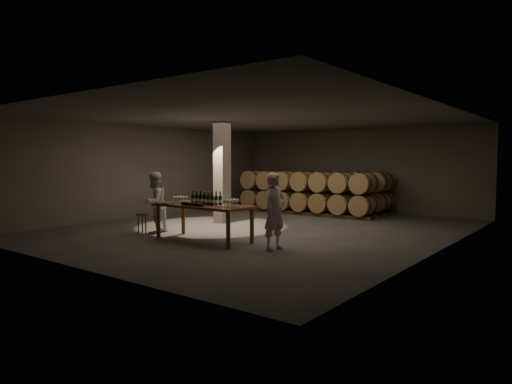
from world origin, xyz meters
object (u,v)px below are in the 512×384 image
Objects in this scene: notebook_near at (168,203)px; person_woman at (154,203)px; person_man at (275,211)px; tasting_table at (203,209)px; stool at (142,217)px; plate at (219,206)px; bottle_cluster at (206,200)px.

person_woman is at bearing 167.15° from notebook_near.
person_woman is (-3.97, -0.08, -0.02)m from person_man.
tasting_table is 4.69× the size of stool.
plate is 1.03× the size of notebook_near.
person_man is (2.85, 0.57, -0.06)m from notebook_near.
notebook_near is at bearing -151.73° from bottle_cluster.
bottle_cluster is (0.08, 0.02, 0.22)m from tasting_table.
notebook_near reaches higher than tasting_table.
plate is at bearing 72.25° from person_woman.
plate is 0.46× the size of stool.
tasting_table is at bearing -162.17° from bottle_cluster.
person_woman is (-1.90, 0.05, 0.04)m from tasting_table.
plate is 0.15× the size of person_woman.
stool is at bearing 100.72° from person_man.
person_man is at bearing 3.49° from tasting_table.
person_woman is (-1.11, 0.49, -0.08)m from notebook_near.
person_woman is (-2.48, 0.11, -0.07)m from plate.
bottle_cluster is 1.56× the size of stool.
plate is (0.58, -0.06, 0.11)m from tasting_table.
stool is at bearing -177.02° from notebook_near.
tasting_table is 2.07m from person_man.
plate is at bearing 102.31° from person_man.
notebook_near is 0.45× the size of stool.
stool is 0.33× the size of person_woman.
person_woman reaches higher than stool.
tasting_table is at bearing 174.34° from plate.
bottle_cluster reaches higher than stool.
person_woman is at bearing 65.95° from stool.
plate is 2.48m from person_woman.
bottle_cluster is at bearing 39.40° from notebook_near.
person_woman reaches higher than plate.
person_man reaches higher than notebook_near.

